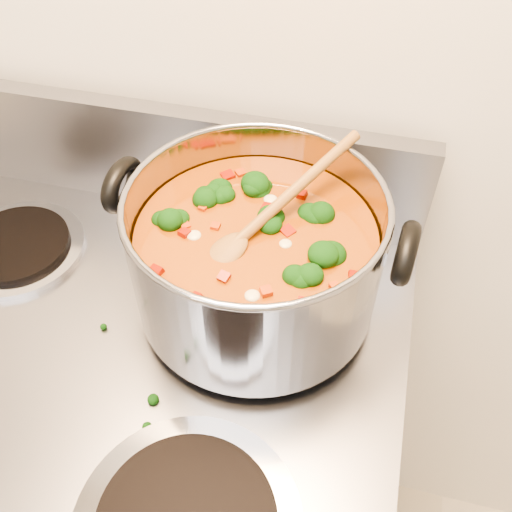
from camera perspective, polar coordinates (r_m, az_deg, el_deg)
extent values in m
cube|color=gray|center=(1.12, -11.18, -23.07)|extent=(0.74, 0.64, 0.92)
cube|color=gray|center=(0.84, -8.82, 9.74)|extent=(0.74, 0.03, 0.16)
cylinder|color=#A5A5AD|center=(0.86, -22.73, 0.73)|extent=(0.18, 0.18, 0.01)
cylinder|color=black|center=(0.86, -22.88, 1.10)|extent=(0.15, 0.15, 0.01)
cylinder|color=#A5A5AD|center=(0.74, 0.42, -4.01)|extent=(0.18, 0.18, 0.01)
cylinder|color=black|center=(0.73, 0.42, -3.62)|extent=(0.15, 0.15, 0.01)
cylinder|color=gray|center=(0.66, 0.00, 0.38)|extent=(0.29, 0.29, 0.16)
torus|color=gray|center=(0.61, 0.00, 5.43)|extent=(0.29, 0.29, 0.01)
cylinder|color=#8C3E0C|center=(0.68, 0.00, -0.91)|extent=(0.28, 0.28, 0.11)
torus|color=black|center=(0.68, -13.18, 6.92)|extent=(0.03, 0.08, 0.08)
torus|color=black|center=(0.61, 14.76, 0.31)|extent=(0.03, 0.08, 0.08)
ellipsoid|color=black|center=(0.62, -6.36, 0.11)|extent=(0.04, 0.04, 0.03)
ellipsoid|color=black|center=(0.63, -4.03, 0.89)|extent=(0.04, 0.04, 0.03)
ellipsoid|color=black|center=(0.61, 8.46, -0.67)|extent=(0.04, 0.04, 0.03)
ellipsoid|color=black|center=(0.62, 6.11, -0.18)|extent=(0.04, 0.04, 0.03)
ellipsoid|color=black|center=(0.66, -3.82, 3.88)|extent=(0.04, 0.04, 0.03)
ellipsoid|color=black|center=(0.67, 10.38, 4.17)|extent=(0.04, 0.04, 0.03)
ellipsoid|color=black|center=(0.62, -1.10, 0.22)|extent=(0.04, 0.04, 0.03)
ellipsoid|color=black|center=(0.66, 7.46, 3.39)|extent=(0.04, 0.04, 0.03)
ellipsoid|color=black|center=(0.59, 4.91, -3.22)|extent=(0.04, 0.04, 0.03)
ellipsoid|color=#951105|center=(0.66, -10.12, 3.49)|extent=(0.01, 0.01, 0.01)
ellipsoid|color=#951105|center=(0.63, 7.85, 1.33)|extent=(0.01, 0.01, 0.01)
ellipsoid|color=#951105|center=(0.68, 0.24, 5.67)|extent=(0.01, 0.01, 0.01)
ellipsoid|color=#951105|center=(0.62, 6.63, 0.27)|extent=(0.01, 0.01, 0.01)
ellipsoid|color=#951105|center=(0.60, 6.56, -2.16)|extent=(0.01, 0.01, 0.01)
ellipsoid|color=#951105|center=(0.59, 6.38, -3.64)|extent=(0.01, 0.01, 0.01)
ellipsoid|color=#951105|center=(0.65, -2.36, 3.02)|extent=(0.01, 0.01, 0.01)
ellipsoid|color=#951105|center=(0.67, 7.17, 4.19)|extent=(0.01, 0.01, 0.01)
ellipsoid|color=#951105|center=(0.59, -2.51, -2.68)|extent=(0.01, 0.01, 0.01)
ellipsoid|color=#951105|center=(0.63, 2.56, 1.56)|extent=(0.01, 0.01, 0.01)
ellipsoid|color=#951105|center=(0.64, -0.21, 2.80)|extent=(0.01, 0.01, 0.01)
ellipsoid|color=#951105|center=(0.63, 3.25, 1.81)|extent=(0.01, 0.01, 0.01)
ellipsoid|color=#A33009|center=(0.62, 3.07, 0.76)|extent=(0.01, 0.01, 0.01)
ellipsoid|color=#A33009|center=(0.58, -7.55, -4.29)|extent=(0.01, 0.01, 0.01)
ellipsoid|color=#A33009|center=(0.68, -1.85, 5.90)|extent=(0.01, 0.01, 0.01)
ellipsoid|color=#A33009|center=(0.65, 9.86, 2.65)|extent=(0.01, 0.01, 0.01)
ellipsoid|color=#A33009|center=(0.60, -1.21, -1.14)|extent=(0.01, 0.01, 0.01)
ellipsoid|color=#A33009|center=(0.58, -1.70, -4.12)|extent=(0.01, 0.01, 0.01)
ellipsoid|color=#A33009|center=(0.70, 1.55, 7.27)|extent=(0.01, 0.01, 0.01)
ellipsoid|color=#A33009|center=(0.68, -4.04, 5.78)|extent=(0.01, 0.01, 0.01)
ellipsoid|color=#A33009|center=(0.64, -8.78, 1.27)|extent=(0.01, 0.01, 0.01)
ellipsoid|color=#A33009|center=(0.59, 5.43, -3.08)|extent=(0.01, 0.01, 0.01)
ellipsoid|color=#A33009|center=(0.69, -6.18, 5.95)|extent=(0.01, 0.01, 0.01)
ellipsoid|color=beige|center=(0.60, 5.06, -1.76)|extent=(0.02, 0.02, 0.01)
ellipsoid|color=beige|center=(0.64, -6.16, 2.18)|extent=(0.02, 0.02, 0.01)
ellipsoid|color=beige|center=(0.70, 0.80, 7.13)|extent=(0.02, 0.02, 0.01)
ellipsoid|color=beige|center=(0.60, 1.37, -1.19)|extent=(0.02, 0.02, 0.01)
ellipsoid|color=beige|center=(0.68, 9.37, 5.09)|extent=(0.02, 0.02, 0.01)
ellipsoid|color=beige|center=(0.63, 10.62, 0.63)|extent=(0.02, 0.02, 0.01)
ellipsoid|color=brown|center=(0.62, -3.08, 0.35)|extent=(0.07, 0.07, 0.03)
cylinder|color=brown|center=(0.65, 3.76, 6.48)|extent=(0.13, 0.18, 0.07)
ellipsoid|color=black|center=(0.84, -2.32, 3.92)|extent=(0.01, 0.01, 0.01)
ellipsoid|color=black|center=(0.82, -10.12, 1.68)|extent=(0.01, 0.01, 0.01)
ellipsoid|color=black|center=(0.68, 13.09, -13.34)|extent=(0.01, 0.01, 0.01)
ellipsoid|color=black|center=(0.80, 14.38, -0.98)|extent=(0.01, 0.01, 0.01)
ellipsoid|color=black|center=(0.67, 12.96, -14.55)|extent=(0.01, 0.01, 0.01)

